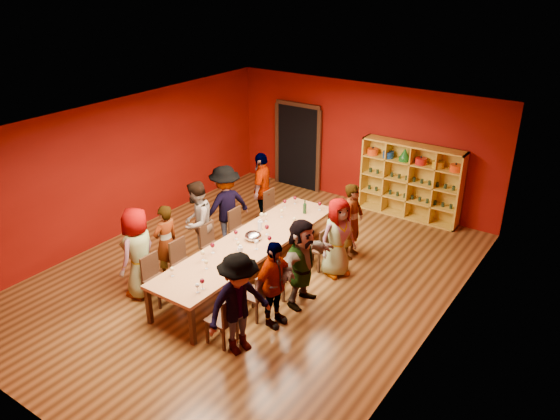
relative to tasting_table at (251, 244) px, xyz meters
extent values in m
cube|color=#503115|center=(0.00, 0.00, -0.71)|extent=(7.10, 9.10, 0.02)
cube|color=#690A05|center=(0.00, 4.51, 0.80)|extent=(7.10, 0.02, 3.00)
cube|color=#690A05|center=(0.00, -4.51, 0.80)|extent=(7.10, 0.02, 3.00)
cube|color=#690A05|center=(-3.51, 0.00, 0.80)|extent=(0.02, 9.10, 3.00)
cube|color=#690A05|center=(3.51, 0.00, 0.80)|extent=(0.02, 9.10, 3.00)
cube|color=silver|center=(0.00, 0.00, 2.31)|extent=(7.10, 9.10, 0.02)
cube|color=#A56E44|center=(0.00, 0.00, 0.02)|extent=(1.10, 4.50, 0.06)
cube|color=black|center=(-0.49, -2.17, -0.35)|extent=(0.08, 0.08, 0.69)
cube|color=black|center=(-0.49, 2.17, -0.35)|extent=(0.08, 0.08, 0.69)
cube|color=black|center=(0.49, -2.17, -0.35)|extent=(0.08, 0.08, 0.69)
cube|color=black|center=(0.49, 2.17, -0.35)|extent=(0.08, 0.08, 0.69)
cube|color=black|center=(-1.80, 4.44, 0.40)|extent=(1.20, 0.14, 2.20)
cube|color=black|center=(-1.80, 4.37, 1.55)|extent=(1.32, 0.06, 0.10)
cube|color=black|center=(-2.45, 4.37, 0.40)|extent=(0.10, 0.06, 2.20)
cube|color=black|center=(-1.15, 4.37, 0.40)|extent=(0.10, 0.06, 2.20)
cube|color=gold|center=(0.22, 4.28, 0.20)|extent=(0.04, 0.40, 1.80)
cube|color=gold|center=(2.58, 4.28, 0.20)|extent=(0.04, 0.40, 1.80)
cube|color=gold|center=(1.40, 4.28, 1.08)|extent=(2.40, 0.40, 0.04)
cube|color=gold|center=(1.40, 4.28, -0.68)|extent=(2.40, 0.40, 0.04)
cube|color=gold|center=(1.40, 4.47, 0.20)|extent=(2.40, 0.02, 1.80)
cube|color=gold|center=(1.40, 4.28, -0.25)|extent=(2.36, 0.38, 0.03)
cube|color=gold|center=(1.40, 4.28, 0.20)|extent=(2.36, 0.38, 0.03)
cube|color=gold|center=(1.40, 4.28, 0.65)|extent=(2.36, 0.38, 0.03)
cube|color=gold|center=(0.80, 4.28, 0.20)|extent=(0.03, 0.38, 1.76)
cube|color=gold|center=(1.40, 4.28, 0.20)|extent=(0.03, 0.38, 1.76)
cube|color=gold|center=(2.00, 4.28, 0.20)|extent=(0.03, 0.38, 1.76)
cylinder|color=#ED470D|center=(0.40, 4.28, 0.74)|extent=(0.26, 0.26, 0.15)
sphere|color=black|center=(0.40, 4.28, 0.84)|extent=(0.05, 0.05, 0.05)
cylinder|color=#154295|center=(0.80, 4.28, 0.74)|extent=(0.26, 0.26, 0.15)
sphere|color=black|center=(0.80, 4.28, 0.84)|extent=(0.05, 0.05, 0.05)
cylinder|color=#1A6821|center=(1.20, 4.28, 0.71)|extent=(0.26, 0.26, 0.08)
cone|color=#1A6821|center=(1.20, 4.28, 0.86)|extent=(0.24, 0.24, 0.22)
cylinder|color=red|center=(1.60, 4.28, 0.74)|extent=(0.26, 0.26, 0.15)
sphere|color=black|center=(1.60, 4.28, 0.84)|extent=(0.05, 0.05, 0.05)
cylinder|color=gold|center=(2.00, 4.28, 0.74)|extent=(0.26, 0.26, 0.15)
sphere|color=black|center=(2.00, 4.28, 0.84)|extent=(0.05, 0.05, 0.05)
cylinder|color=#ED470D|center=(2.40, 4.28, 0.74)|extent=(0.26, 0.26, 0.15)
sphere|color=black|center=(2.40, 4.28, 0.84)|extent=(0.05, 0.05, 0.05)
cylinder|color=black|center=(0.38, 4.28, -0.18)|extent=(0.07, 0.07, 0.10)
cylinder|color=black|center=(0.56, 4.28, -0.18)|extent=(0.07, 0.07, 0.10)
cylinder|color=black|center=(0.75, 4.28, -0.18)|extent=(0.07, 0.07, 0.10)
cylinder|color=black|center=(0.93, 4.28, -0.18)|extent=(0.07, 0.07, 0.10)
cylinder|color=black|center=(1.12, 4.28, -0.18)|extent=(0.07, 0.07, 0.10)
cylinder|color=black|center=(1.30, 4.28, -0.18)|extent=(0.07, 0.07, 0.10)
cylinder|color=black|center=(1.49, 4.28, -0.18)|extent=(0.07, 0.07, 0.10)
cylinder|color=black|center=(1.67, 4.28, -0.18)|extent=(0.07, 0.07, 0.10)
cylinder|color=black|center=(1.86, 4.28, -0.18)|extent=(0.07, 0.07, 0.10)
cylinder|color=black|center=(2.04, 4.28, -0.18)|extent=(0.07, 0.07, 0.10)
cylinder|color=black|center=(2.23, 4.28, -0.18)|extent=(0.07, 0.07, 0.10)
cylinder|color=black|center=(2.42, 4.28, -0.18)|extent=(0.07, 0.07, 0.10)
cylinder|color=black|center=(0.38, 4.28, 0.27)|extent=(0.07, 0.07, 0.10)
cylinder|color=black|center=(0.56, 4.28, 0.27)|extent=(0.07, 0.07, 0.10)
cylinder|color=black|center=(0.75, 4.28, 0.27)|extent=(0.07, 0.07, 0.10)
cylinder|color=black|center=(0.93, 4.28, 0.27)|extent=(0.07, 0.07, 0.10)
cylinder|color=black|center=(1.12, 4.28, 0.27)|extent=(0.07, 0.07, 0.10)
cylinder|color=black|center=(1.30, 4.28, 0.27)|extent=(0.07, 0.07, 0.10)
cylinder|color=black|center=(1.49, 4.28, 0.27)|extent=(0.07, 0.07, 0.10)
cylinder|color=black|center=(1.67, 4.28, 0.27)|extent=(0.07, 0.07, 0.10)
cylinder|color=black|center=(1.86, 4.28, 0.27)|extent=(0.07, 0.07, 0.10)
cylinder|color=black|center=(2.04, 4.28, 0.27)|extent=(0.07, 0.07, 0.10)
cylinder|color=black|center=(2.23, 4.28, 0.27)|extent=(0.07, 0.07, 0.10)
cylinder|color=black|center=(2.42, 4.28, 0.27)|extent=(0.07, 0.07, 0.10)
cube|color=black|center=(-0.83, -1.62, -0.27)|extent=(0.42, 0.42, 0.04)
cube|color=black|center=(-1.02, -1.62, -0.03)|extent=(0.04, 0.40, 0.44)
cube|color=black|center=(-1.00, -1.79, -0.49)|extent=(0.04, 0.04, 0.41)
cube|color=black|center=(-0.66, -1.79, -0.49)|extent=(0.04, 0.04, 0.41)
cube|color=black|center=(-1.00, -1.45, -0.49)|extent=(0.04, 0.04, 0.41)
cube|color=black|center=(-0.66, -1.45, -0.49)|extent=(0.04, 0.04, 0.41)
imported|color=tan|center=(-1.28, -1.62, 0.15)|extent=(0.61, 0.91, 1.70)
cube|color=black|center=(-0.83, -0.92, -0.27)|extent=(0.42, 0.42, 0.04)
cube|color=black|center=(-1.02, -0.92, -0.03)|extent=(0.04, 0.40, 0.44)
cube|color=black|center=(-1.00, -1.09, -0.49)|extent=(0.04, 0.04, 0.41)
cube|color=black|center=(-0.66, -1.09, -0.49)|extent=(0.04, 0.04, 0.41)
cube|color=black|center=(-1.00, -0.75, -0.49)|extent=(0.04, 0.04, 0.41)
cube|color=black|center=(-0.66, -0.75, -0.49)|extent=(0.04, 0.04, 0.41)
imported|color=#618CC9|center=(-1.31, -0.92, 0.05)|extent=(0.44, 0.58, 1.50)
cube|color=black|center=(-0.83, -0.10, -0.27)|extent=(0.42, 0.42, 0.04)
cube|color=black|center=(-1.02, -0.10, -0.03)|extent=(0.04, 0.40, 0.44)
cube|color=black|center=(-1.00, -0.27, -0.49)|extent=(0.04, 0.04, 0.41)
cube|color=black|center=(-0.66, -0.27, -0.49)|extent=(0.04, 0.04, 0.41)
cube|color=black|center=(-1.00, 0.07, -0.49)|extent=(0.04, 0.04, 0.41)
cube|color=black|center=(-0.66, 0.07, -0.49)|extent=(0.04, 0.04, 0.41)
imported|color=#CB8894|center=(-1.27, -0.10, 0.15)|extent=(0.69, 0.93, 1.70)
cube|color=black|center=(-0.83, 0.77, -0.27)|extent=(0.42, 0.42, 0.04)
cube|color=black|center=(-1.02, 0.77, -0.03)|extent=(0.04, 0.40, 0.44)
cube|color=black|center=(-1.00, 0.60, -0.49)|extent=(0.04, 0.04, 0.41)
cube|color=black|center=(-0.66, 0.60, -0.49)|extent=(0.04, 0.04, 0.41)
cube|color=black|center=(-1.00, 0.94, -0.49)|extent=(0.04, 0.04, 0.41)
cube|color=black|center=(-0.66, 0.94, -0.49)|extent=(0.04, 0.04, 0.41)
imported|color=#D48E97|center=(-1.26, 0.77, 0.19)|extent=(0.81, 1.24, 1.77)
cube|color=black|center=(-0.83, 2.00, -0.27)|extent=(0.42, 0.42, 0.04)
cube|color=black|center=(-1.02, 2.00, -0.03)|extent=(0.04, 0.40, 0.44)
cube|color=black|center=(-1.00, 1.83, -0.49)|extent=(0.04, 0.04, 0.41)
cube|color=black|center=(-0.66, 1.83, -0.49)|extent=(0.04, 0.04, 0.41)
cube|color=black|center=(-1.00, 2.17, -0.49)|extent=(0.04, 0.04, 0.41)
cube|color=black|center=(-0.66, 2.17, -0.49)|extent=(0.04, 0.04, 0.41)
imported|color=silver|center=(-1.21, 2.00, 0.17)|extent=(0.77, 1.11, 1.73)
cube|color=black|center=(0.83, -1.85, -0.27)|extent=(0.42, 0.42, 0.04)
cube|color=black|center=(1.02, -1.85, -0.03)|extent=(0.04, 0.40, 0.44)
cube|color=black|center=(0.66, -2.02, -0.49)|extent=(0.04, 0.04, 0.41)
cube|color=black|center=(1.00, -2.02, -0.49)|extent=(0.04, 0.04, 0.41)
cube|color=black|center=(0.66, -1.68, -0.49)|extent=(0.04, 0.04, 0.41)
cube|color=black|center=(1.00, -1.68, -0.49)|extent=(0.04, 0.04, 0.41)
imported|color=#161F3D|center=(1.19, -1.85, 0.15)|extent=(0.76, 1.19, 1.70)
cube|color=black|center=(0.83, -1.00, -0.27)|extent=(0.42, 0.42, 0.04)
cube|color=black|center=(1.02, -1.00, -0.03)|extent=(0.04, 0.40, 0.44)
cube|color=black|center=(0.66, -1.17, -0.49)|extent=(0.04, 0.04, 0.41)
cube|color=black|center=(1.00, -1.17, -0.49)|extent=(0.04, 0.04, 0.41)
cube|color=black|center=(0.66, -0.83, -0.49)|extent=(0.04, 0.04, 0.41)
cube|color=black|center=(1.00, -0.83, -0.49)|extent=(0.04, 0.04, 0.41)
imported|color=silver|center=(1.23, -1.00, 0.07)|extent=(0.50, 0.94, 1.54)
cube|color=black|center=(0.83, -0.20, -0.27)|extent=(0.42, 0.42, 0.04)
cube|color=black|center=(1.02, -0.20, -0.03)|extent=(0.04, 0.40, 0.44)
cube|color=black|center=(0.66, -0.37, -0.49)|extent=(0.04, 0.04, 0.41)
cube|color=black|center=(1.00, -0.37, -0.49)|extent=(0.04, 0.04, 0.41)
cube|color=black|center=(0.66, -0.03, -0.49)|extent=(0.04, 0.04, 0.41)
cube|color=black|center=(1.00, -0.03, -0.49)|extent=(0.04, 0.04, 0.41)
imported|color=#141638|center=(1.27, -0.20, 0.12)|extent=(0.44, 1.51, 1.63)
cube|color=black|center=(0.83, 1.02, -0.27)|extent=(0.42, 0.42, 0.04)
cube|color=black|center=(1.02, 1.02, -0.03)|extent=(0.04, 0.40, 0.44)
cube|color=black|center=(0.66, 0.85, -0.49)|extent=(0.04, 0.04, 0.41)
cube|color=black|center=(1.00, 0.85, -0.49)|extent=(0.04, 0.04, 0.41)
cube|color=black|center=(0.66, 1.19, -0.49)|extent=(0.04, 0.04, 0.41)
cube|color=black|center=(1.00, 1.19, -0.49)|extent=(0.04, 0.04, 0.41)
imported|color=#4A4A4F|center=(1.30, 1.02, 0.09)|extent=(0.71, 0.88, 1.58)
cube|color=black|center=(0.83, 1.81, -0.27)|extent=(0.42, 0.42, 0.04)
cube|color=black|center=(1.02, 1.81, -0.03)|extent=(0.04, 0.40, 0.44)
cube|color=black|center=(0.66, 1.64, -0.49)|extent=(0.04, 0.04, 0.41)
cube|color=black|center=(1.00, 1.64, -0.49)|extent=(0.04, 0.04, 0.41)
cube|color=black|center=(0.66, 1.98, -0.49)|extent=(0.04, 0.04, 0.41)
cube|color=black|center=(1.00, 1.98, -0.49)|extent=(0.04, 0.04, 0.41)
imported|color=#131935|center=(1.20, 1.81, 0.10)|extent=(0.48, 0.62, 1.59)
cylinder|color=silver|center=(0.36, -1.86, 0.05)|extent=(0.06, 0.06, 0.01)
cylinder|color=silver|center=(0.36, -1.86, 0.11)|extent=(0.01, 0.01, 0.10)
ellipsoid|color=silver|center=(0.36, -1.86, 0.19)|extent=(0.07, 0.07, 0.08)
cylinder|color=silver|center=(0.08, 0.41, 0.06)|extent=(0.07, 0.07, 0.01)
cylinder|color=silver|center=(0.08, 0.41, 0.12)|extent=(0.01, 0.01, 0.12)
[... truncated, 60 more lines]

